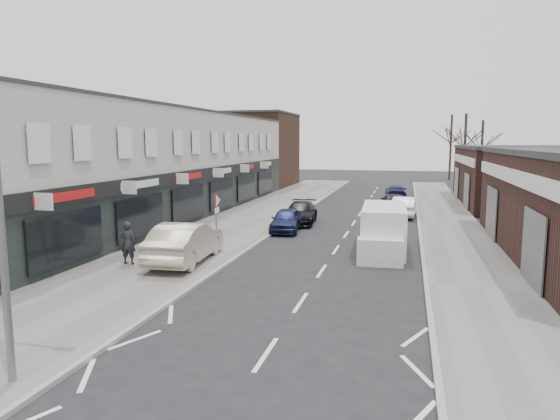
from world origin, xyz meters
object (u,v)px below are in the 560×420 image
Objects in this scene: street_lamp at (3,165)px; parked_car_left_b at (300,213)px; pedestrian at (128,243)px; parked_car_right_c at (396,192)px; parked_car_left_a at (286,220)px; white_van at (383,231)px; warning_sign at (217,205)px; sedan_on_pavement at (185,242)px; parked_car_right_a at (404,207)px; parked_car_right_b at (393,202)px.

parked_car_left_b is at bearing 86.58° from street_lamp.
parked_car_left_b is (4.49, 12.38, -0.34)m from pedestrian.
parked_car_left_b is 1.05× the size of parked_car_right_c.
street_lamp is 2.10× the size of parked_car_left_a.
parked_car_left_a is (-5.57, 4.08, -0.35)m from white_van.
warning_sign reaches higher than sedan_on_pavement.
street_lamp is at bearing 102.91° from pedestrian.
parked_car_right_a is (6.42, 7.35, 0.04)m from parked_car_left_a.
white_van is at bearing -154.94° from sedan_on_pavement.
white_van is 8.96m from sedan_on_pavement.
parked_car_left_b reaches higher than parked_car_right_c.
warning_sign is 0.60× the size of parked_car_left_b.
white_van is 6.92m from parked_car_left_a.
warning_sign is 0.49× the size of white_van.
parked_car_left_a is at bearing -120.22° from pedestrian.
parked_car_left_a is at bearing 141.51° from white_van.
sedan_on_pavement is 2.88× the size of pedestrian.
parked_car_right_a is (8.18, 13.46, -1.52)m from warning_sign.
parked_car_left_a is 0.84× the size of parked_car_left_b.
pedestrian is (-2.07, -0.95, 0.04)m from sedan_on_pavement.
white_van is 11.47m from parked_car_right_a.
parked_car_right_c is at bearing -115.86° from pedestrian.
pedestrian is 0.41× the size of parked_car_right_c.
parked_car_left_a is 2.97m from parked_car_left_b.
white_van is at bearing 65.69° from street_lamp.
parked_car_right_b is at bearing 45.07° from parked_car_left_b.
street_lamp reaches higher than parked_car_right_a.
parked_car_right_b is at bearing 64.66° from warning_sign.
street_lamp is 1.93× the size of parked_car_right_b.
sedan_on_pavement is 11.69m from parked_car_left_b.
parked_car_right_a reaches higher than parked_car_left_b.
parked_car_left_a is (2.24, 8.46, -0.30)m from sedan_on_pavement.
parked_car_right_c is at bearing 64.54° from parked_car_left_b.
warning_sign is 17.26m from parked_car_right_b.
pedestrian is 0.42× the size of parked_car_right_b.
pedestrian is 0.42× the size of parked_car_right_a.
white_van reaches higher than sedan_on_pavement.
parked_car_right_a is at bearing -128.25° from pedestrian.
pedestrian is at bearing 60.12° from parked_car_right_b.
parked_car_right_a is (8.66, 15.81, -0.27)m from sedan_on_pavement.
parked_car_left_b is 8.43m from parked_car_right_b.
white_van is at bearing -57.55° from parked_car_left_b.
parked_car_left_b is at bearing 38.70° from parked_car_right_a.
parked_car_left_b reaches higher than parked_car_left_a.
parked_car_right_a is at bearing 58.71° from warning_sign.
white_van is 21.58m from parked_car_right_c.
pedestrian is (-2.55, -3.30, -1.21)m from warning_sign.
parked_car_right_b is at bearing -117.87° from sedan_on_pavement.
parked_car_left_b is at bearing 125.14° from white_van.
parked_car_right_b is (5.60, 9.43, 0.06)m from parked_car_left_a.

